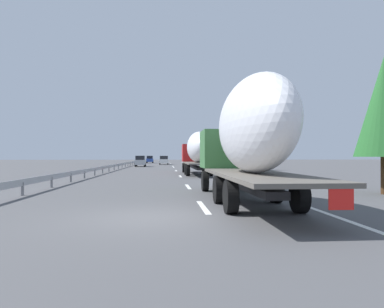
{
  "coord_description": "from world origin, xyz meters",
  "views": [
    {
      "loc": [
        -10.26,
        -0.47,
        1.79
      ],
      "look_at": [
        19.74,
        -2.76,
        1.98
      ],
      "focal_mm": 32.85,
      "sensor_mm": 36.0,
      "label": 1
    }
  ],
  "objects_px": {
    "truck_trailing": "(247,135)",
    "car_blue_sedan": "(150,159)",
    "truck_lead": "(198,150)",
    "car_silver_hatch": "(140,161)",
    "car_white_van": "(164,160)",
    "road_sign": "(206,153)"
  },
  "relations": [
    {
      "from": "car_silver_hatch",
      "to": "car_blue_sedan",
      "type": "relative_size",
      "value": 0.9
    },
    {
      "from": "car_white_van",
      "to": "car_blue_sedan",
      "type": "relative_size",
      "value": 1.05
    },
    {
      "from": "truck_trailing",
      "to": "car_silver_hatch",
      "type": "xyz_separation_m",
      "value": [
        47.23,
        7.37,
        -1.65
      ]
    },
    {
      "from": "truck_lead",
      "to": "car_blue_sedan",
      "type": "bearing_deg",
      "value": 7.03
    },
    {
      "from": "truck_trailing",
      "to": "car_silver_hatch",
      "type": "relative_size",
      "value": 3.19
    },
    {
      "from": "truck_trailing",
      "to": "car_white_van",
      "type": "distance_m",
      "value": 61.69
    },
    {
      "from": "car_blue_sedan",
      "to": "road_sign",
      "type": "distance_m",
      "value": 40.25
    },
    {
      "from": "truck_lead",
      "to": "car_silver_hatch",
      "type": "xyz_separation_m",
      "value": [
        26.59,
        7.37,
        -1.4
      ]
    },
    {
      "from": "truck_trailing",
      "to": "car_white_van",
      "type": "relative_size",
      "value": 2.75
    },
    {
      "from": "car_white_van",
      "to": "car_blue_sedan",
      "type": "xyz_separation_m",
      "value": [
        16.96,
        3.71,
        0.01
      ]
    },
    {
      "from": "car_silver_hatch",
      "to": "car_white_van",
      "type": "xyz_separation_m",
      "value": [
        14.35,
        -3.94,
        0.0
      ]
    },
    {
      "from": "truck_trailing",
      "to": "road_sign",
      "type": "relative_size",
      "value": 3.91
    },
    {
      "from": "truck_lead",
      "to": "truck_trailing",
      "type": "bearing_deg",
      "value": 180.0
    },
    {
      "from": "car_white_van",
      "to": "road_sign",
      "type": "xyz_separation_m",
      "value": [
        -21.94,
        -6.53,
        1.35
      ]
    },
    {
      "from": "truck_lead",
      "to": "car_silver_hatch",
      "type": "distance_m",
      "value": 27.63
    },
    {
      "from": "truck_trailing",
      "to": "car_blue_sedan",
      "type": "height_order",
      "value": "truck_trailing"
    },
    {
      "from": "truck_trailing",
      "to": "truck_lead",
      "type": "bearing_deg",
      "value": -0.0
    },
    {
      "from": "car_silver_hatch",
      "to": "truck_trailing",
      "type": "bearing_deg",
      "value": -171.13
    },
    {
      "from": "car_blue_sedan",
      "to": "truck_lead",
      "type": "bearing_deg",
      "value": -172.97
    },
    {
      "from": "truck_trailing",
      "to": "road_sign",
      "type": "distance_m",
      "value": 39.75
    },
    {
      "from": "truck_lead",
      "to": "car_blue_sedan",
      "type": "relative_size",
      "value": 2.88
    },
    {
      "from": "road_sign",
      "to": "truck_lead",
      "type": "bearing_deg",
      "value": 170.73
    }
  ]
}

